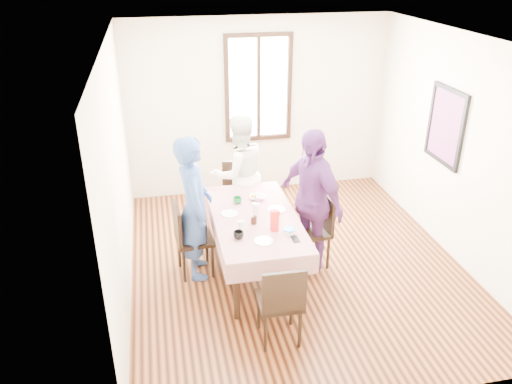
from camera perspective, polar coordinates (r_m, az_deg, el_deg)
ground at (r=6.45m, az=4.36°, el=-7.80°), size 4.50×4.50×0.00m
back_wall at (r=7.89m, az=0.23°, el=9.44°), size 4.00×0.00×4.00m
right_wall at (r=6.64m, az=21.66°, el=4.46°), size 0.00×4.50×4.50m
window_frame at (r=7.79m, az=0.26°, el=11.52°), size 1.02×0.06×1.62m
window_pane at (r=7.80m, az=0.25°, el=11.54°), size 0.90×0.02×1.50m
art_poster at (r=6.81m, az=20.48°, el=6.93°), size 0.04×0.76×0.96m
dining_table at (r=6.05m, az=-0.10°, el=-6.01°), size 0.83×1.70×0.75m
tablecloth at (r=5.86m, az=-0.10°, el=-2.83°), size 0.95×1.82×0.01m
chair_left at (r=6.06m, az=-6.87°, el=-5.24°), size 0.46×0.46×0.91m
chair_right at (r=6.21m, az=6.11°, el=-4.41°), size 0.46×0.46×0.91m
chair_far at (r=7.02m, az=-2.01°, el=-0.54°), size 0.47×0.47×0.91m
chair_near at (r=5.06m, az=2.62°, el=-12.02°), size 0.43×0.43×0.91m
person_left at (r=5.86m, az=-6.90°, el=-1.78°), size 0.42×0.63×1.73m
person_far at (r=6.84m, az=-2.03°, el=2.11°), size 0.93×0.81×1.64m
person_right at (r=6.00m, az=6.13°, el=-0.93°), size 0.79×1.12×1.76m
mug_black at (r=5.41m, az=-1.97°, el=-4.84°), size 0.14×0.14×0.09m
mug_flag at (r=5.82m, az=2.33°, el=-2.52°), size 0.11×0.11×0.08m
mug_green at (r=6.15m, az=-2.09°, el=-0.93°), size 0.14×0.14×0.08m
serving_bowl at (r=6.25m, az=0.11°, el=-0.62°), size 0.20×0.20×0.05m
juice_carton at (r=5.53m, az=2.07°, el=-3.19°), size 0.08×0.08×0.24m
butter_tub at (r=5.51m, az=3.77°, el=-4.47°), size 0.11×0.11×0.05m
jam_jar at (r=5.69m, az=-0.26°, el=-3.15°), size 0.07×0.07×0.09m
drinking_glass at (r=5.58m, az=-1.67°, el=-3.73°), size 0.07×0.07×0.10m
smartphone at (r=5.43m, az=4.42°, el=-5.27°), size 0.07×0.14×0.01m
flower_vase at (r=5.85m, az=-0.04°, el=-1.95°), size 0.07×0.07×0.15m
plate_left at (r=5.91m, az=-2.95°, el=-2.44°), size 0.20×0.20×0.01m
plate_right at (r=6.00m, az=2.31°, el=-1.96°), size 0.20×0.20×0.01m
plate_near at (r=5.37m, az=0.88°, el=-5.51°), size 0.20×0.20×0.01m
butter_lid at (r=5.49m, az=3.78°, el=-4.17°), size 0.12×0.12×0.01m
flower_bunch at (r=5.80m, az=-0.04°, el=-0.85°), size 0.09×0.09×0.10m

